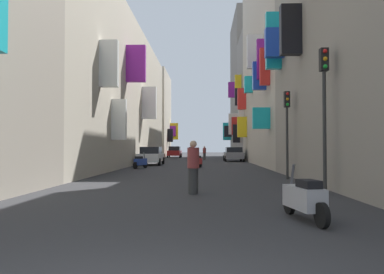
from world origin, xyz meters
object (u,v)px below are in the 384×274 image
Objects in this scene: scooter_blue at (140,162)px; parked_car_grey at (234,154)px; scooter_red at (197,161)px; scooter_silver at (304,198)px; traffic_light_near_corner at (287,119)px; pedestrian_near_left at (191,155)px; traffic_light_far_corner at (324,95)px; pedestrian_near_right at (204,153)px; parked_car_white at (151,155)px; parked_car_red at (175,152)px; scooter_black at (191,154)px; scooter_orange at (196,155)px; pedestrian_crossing at (193,167)px.

parked_car_grey is at bearing 60.85° from scooter_blue.
parked_car_grey is 2.45× the size of scooter_red.
scooter_silver is 10.49m from traffic_light_near_corner.
pedestrian_near_left reaches higher than scooter_red.
traffic_light_far_corner is (5.05, -18.99, 2.34)m from pedestrian_near_left.
scooter_red is (-2.63, 19.48, -0.00)m from scooter_silver.
pedestrian_near_left is 12.27m from pedestrian_near_right.
parked_car_white reaches higher than scooter_silver.
traffic_light_far_corner is (8.41, -13.64, 2.74)m from scooter_blue.
scooter_silver and scooter_red have the same top height.
traffic_light_far_corner reaches higher than parked_car_red.
scooter_black is at bearing 99.13° from traffic_light_near_corner.
scooter_orange is (-4.17, 11.12, -0.31)m from parked_car_grey.
parked_car_red is 41.84m from traffic_light_far_corner.
traffic_light_far_corner is at bearing -82.44° from scooter_orange.
parked_car_red reaches higher than scooter_silver.
traffic_light_near_corner is at bearing -58.09° from parked_car_white.
traffic_light_near_corner is at bearing -69.67° from pedestrian_near_left.
scooter_orange is at bearing -77.65° from scooter_black.
scooter_silver is 1.11× the size of scooter_blue.
pedestrian_near_right is (-3.07, 4.12, 0.02)m from parked_car_grey.
parked_car_white is 2.30× the size of scooter_black.
traffic_light_far_corner is (5.07, -38.23, 2.74)m from scooter_orange.
scooter_black is 1.07× the size of pedestrian_crossing.
pedestrian_crossing reaches higher than scooter_blue.
scooter_black is 11.00m from pedestrian_near_right.
pedestrian_near_left is 0.42× the size of traffic_light_near_corner.
parked_car_grey is 0.90× the size of traffic_light_far_corner.
pedestrian_crossing is (-3.38, -27.46, 0.08)m from parked_car_grey.
pedestrian_near_right is at bearing 126.68° from parked_car_grey.
traffic_light_far_corner reaches higher than scooter_orange.
parked_car_red reaches higher than scooter_blue.
pedestrian_crossing reaches higher than scooter_silver.
traffic_light_near_corner is at bearing -80.87° from scooter_black.
parked_car_red is 26.34m from scooter_red.
pedestrian_near_left is 14.58m from traffic_light_near_corner.
scooter_black is (2.53, 23.09, -0.32)m from parked_car_white.
parked_car_white is 20.88m from traffic_light_far_corner.
parked_car_red reaches higher than scooter_orange.
scooter_silver is 35.89m from pedestrian_near_right.
scooter_black is 1.14× the size of pedestrian_near_right.
parked_car_grey is at bearing 73.54° from scooter_red.
scooter_silver is (6.56, -23.56, -0.32)m from parked_car_white.
parked_car_white is 16.04m from traffic_light_near_corner.
scooter_orange is at bearing 97.56° from traffic_light_far_corner.
traffic_light_near_corner is (8.21, -35.50, 2.01)m from parked_car_red.
parked_car_red is at bearing 113.71° from pedestrian_near_right.
scooter_black is at bearing 92.94° from scooter_red.
parked_car_white is 19.57m from scooter_orange.
parked_car_red is 4.19m from scooter_orange.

